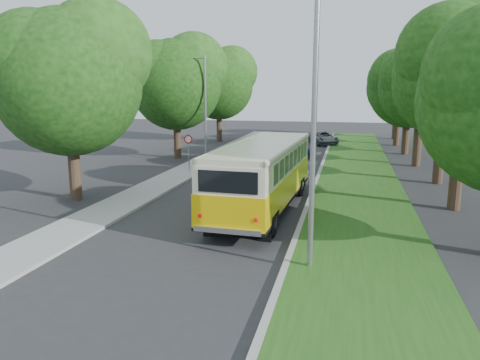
% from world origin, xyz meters
% --- Properties ---
extents(ground, '(120.00, 120.00, 0.00)m').
position_xyz_m(ground, '(0.00, 0.00, 0.00)').
color(ground, '#2B2B2E').
rests_on(ground, ground).
extents(curb, '(0.20, 70.00, 0.15)m').
position_xyz_m(curb, '(3.60, 5.00, 0.07)').
color(curb, gray).
rests_on(curb, ground).
extents(grass_verge, '(4.50, 70.00, 0.13)m').
position_xyz_m(grass_verge, '(5.95, 5.00, 0.07)').
color(grass_verge, '#215115').
rests_on(grass_verge, ground).
extents(sidewalk, '(2.20, 70.00, 0.12)m').
position_xyz_m(sidewalk, '(-4.80, 5.00, 0.06)').
color(sidewalk, gray).
rests_on(sidewalk, ground).
extents(treeline, '(24.27, 41.91, 9.46)m').
position_xyz_m(treeline, '(3.15, 17.99, 5.93)').
color(treeline, '#332319').
rests_on(treeline, ground).
extents(lamppost_near, '(1.71, 0.16, 8.00)m').
position_xyz_m(lamppost_near, '(4.21, -2.50, 4.37)').
color(lamppost_near, gray).
rests_on(lamppost_near, ground).
extents(lamppost_far, '(1.71, 0.16, 7.50)m').
position_xyz_m(lamppost_far, '(-4.70, 16.00, 4.12)').
color(lamppost_far, gray).
rests_on(lamppost_far, ground).
extents(warning_sign, '(0.56, 0.10, 2.50)m').
position_xyz_m(warning_sign, '(-4.50, 11.98, 1.71)').
color(warning_sign, gray).
rests_on(warning_sign, ground).
extents(vintage_bus, '(3.15, 10.44, 3.07)m').
position_xyz_m(vintage_bus, '(1.72, 3.79, 1.53)').
color(vintage_bus, '#DFBA07').
rests_on(vintage_bus, ground).
extents(car_silver, '(1.63, 3.87, 1.31)m').
position_xyz_m(car_silver, '(2.29, 11.12, 0.65)').
color(car_silver, '#A5A6AA').
rests_on(car_silver, ground).
extents(car_white, '(2.36, 4.61, 1.45)m').
position_xyz_m(car_white, '(1.37, 14.63, 0.72)').
color(car_white, silver).
rests_on(car_white, ground).
extents(car_blue, '(3.08, 5.27, 1.43)m').
position_xyz_m(car_blue, '(1.15, 21.11, 0.72)').
color(car_blue, navy).
rests_on(car_blue, ground).
extents(car_grey, '(3.36, 4.84, 1.23)m').
position_xyz_m(car_grey, '(3.00, 29.44, 0.61)').
color(car_grey, '#5B5E63').
rests_on(car_grey, ground).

